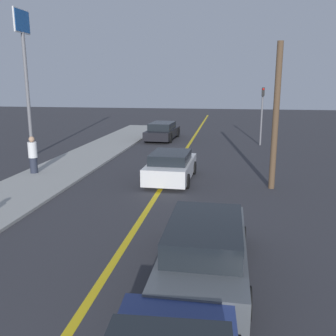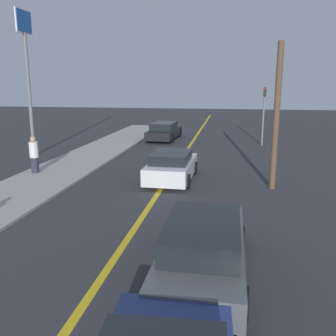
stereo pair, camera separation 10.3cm
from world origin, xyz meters
TOP-DOWN VIEW (x-y plane):
  - road_center_line at (0.00, 18.00)m, footprint 0.20×60.00m
  - sidewalk_left at (-5.31, 17.24)m, footprint 3.16×34.47m
  - car_ahead_center at (2.20, 6.41)m, footprint 1.90×4.72m
  - car_far_distant at (0.21, 14.56)m, footprint 1.98×4.00m
  - car_parked_left_lot at (-2.20, 26.23)m, footprint 2.11×4.86m
  - pedestrian_far_standing at (-6.23, 14.51)m, footprint 0.40×0.40m
  - traffic_light at (4.84, 24.78)m, footprint 0.18×0.40m
  - roadside_sign at (-8.69, 18.87)m, footprint 0.20×1.56m
  - utility_pole at (4.44, 13.95)m, footprint 0.24×0.24m

SIDE VIEW (x-z plane):
  - road_center_line at x=0.00m, z-range 0.00..0.01m
  - sidewalk_left at x=-5.31m, z-range 0.00..0.10m
  - car_far_distant at x=0.21m, z-range -0.02..1.27m
  - car_parked_left_lot at x=-2.20m, z-range -0.01..1.29m
  - car_ahead_center at x=2.20m, z-range -0.03..1.33m
  - pedestrian_far_standing at x=-6.23m, z-range 0.09..1.80m
  - traffic_light at x=4.84m, z-range 0.45..4.33m
  - utility_pole at x=4.44m, z-range 0.00..5.73m
  - roadside_sign at x=-8.69m, z-range 1.68..9.77m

